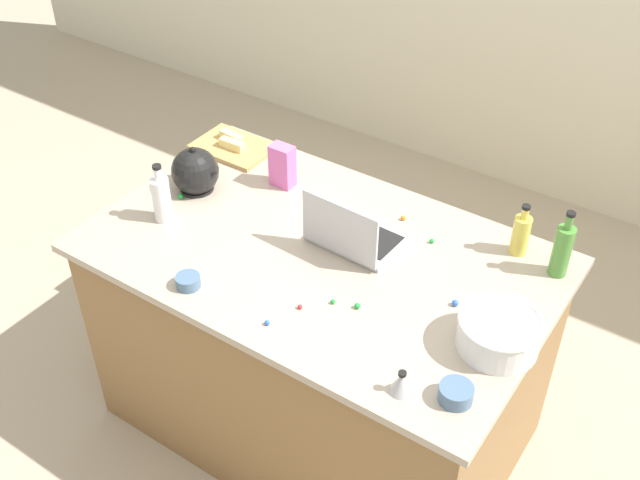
% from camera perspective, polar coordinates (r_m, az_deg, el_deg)
% --- Properties ---
extents(ground_plane, '(12.00, 12.00, 0.00)m').
position_cam_1_polar(ground_plane, '(3.30, -0.00, -13.03)').
color(ground_plane, '#B7A88E').
extents(island_counter, '(1.59, 0.99, 0.90)m').
position_cam_1_polar(island_counter, '(2.96, -0.00, -7.58)').
color(island_counter, olive).
rests_on(island_counter, ground).
extents(laptop, '(0.32, 0.24, 0.22)m').
position_cam_1_polar(laptop, '(2.66, 2.39, 0.39)').
color(laptop, '#B7B7BC').
rests_on(laptop, island_counter).
extents(mixing_bowl_large, '(0.25, 0.25, 0.11)m').
position_cam_1_polar(mixing_bowl_large, '(2.35, 13.05, -6.64)').
color(mixing_bowl_large, white).
rests_on(mixing_bowl_large, island_counter).
extents(bottle_oil, '(0.06, 0.06, 0.20)m').
position_cam_1_polar(bottle_oil, '(2.69, 14.58, 0.44)').
color(bottle_oil, '#DBC64C').
rests_on(bottle_oil, island_counter).
extents(bottle_vinegar, '(0.07, 0.07, 0.23)m').
position_cam_1_polar(bottle_vinegar, '(2.81, -11.59, 3.05)').
color(bottle_vinegar, white).
rests_on(bottle_vinegar, island_counter).
extents(bottle_olive, '(0.06, 0.06, 0.25)m').
position_cam_1_polar(bottle_olive, '(2.63, 17.41, -0.67)').
color(bottle_olive, '#4C8C38').
rests_on(bottle_olive, island_counter).
extents(kettle, '(0.21, 0.18, 0.20)m').
position_cam_1_polar(kettle, '(2.95, -9.17, 4.99)').
color(kettle, black).
rests_on(kettle, island_counter).
extents(cutting_board, '(0.31, 0.22, 0.02)m').
position_cam_1_polar(cutting_board, '(3.22, -6.37, 6.83)').
color(cutting_board, tan).
rests_on(cutting_board, island_counter).
extents(butter_stick_left, '(0.11, 0.04, 0.04)m').
position_cam_1_polar(butter_stick_left, '(3.18, -6.49, 7.01)').
color(butter_stick_left, '#F4E58C').
rests_on(butter_stick_left, cutting_board).
extents(butter_stick_right, '(0.11, 0.05, 0.04)m').
position_cam_1_polar(butter_stick_right, '(3.23, -6.53, 7.55)').
color(butter_stick_right, '#F4E58C').
rests_on(butter_stick_right, cutting_board).
extents(ramekin_small, '(0.08, 0.08, 0.04)m').
position_cam_1_polar(ramekin_small, '(2.54, -9.69, -3.02)').
color(ramekin_small, slate).
rests_on(ramekin_small, island_counter).
extents(ramekin_medium, '(0.10, 0.10, 0.05)m').
position_cam_1_polar(ramekin_medium, '(2.21, 9.97, -11.07)').
color(ramekin_medium, slate).
rests_on(ramekin_medium, island_counter).
extents(kitchen_timer, '(0.07, 0.07, 0.08)m').
position_cam_1_polar(kitchen_timer, '(2.20, 6.02, -10.40)').
color(kitchen_timer, '#B2B2B7').
rests_on(kitchen_timer, island_counter).
extents(candy_bag, '(0.09, 0.06, 0.17)m').
position_cam_1_polar(candy_bag, '(2.94, -2.79, 5.48)').
color(candy_bag, pink).
rests_on(candy_bag, island_counter).
extents(candy_0, '(0.02, 0.02, 0.02)m').
position_cam_1_polar(candy_0, '(2.44, 2.76, -4.87)').
color(candy_0, green).
rests_on(candy_0, island_counter).
extents(candy_1, '(0.02, 0.02, 0.02)m').
position_cam_1_polar(candy_1, '(2.72, 8.24, -0.07)').
color(candy_1, green).
rests_on(candy_1, island_counter).
extents(candy_2, '(0.02, 0.02, 0.02)m').
position_cam_1_polar(candy_2, '(2.46, 0.96, -4.55)').
color(candy_2, green).
rests_on(candy_2, island_counter).
extents(candy_3, '(0.02, 0.02, 0.02)m').
position_cam_1_polar(candy_3, '(2.95, -10.24, 3.19)').
color(candy_3, green).
rests_on(candy_3, island_counter).
extents(candy_4, '(0.02, 0.02, 0.02)m').
position_cam_1_polar(candy_4, '(2.81, 6.14, 1.63)').
color(candy_4, orange).
rests_on(candy_4, island_counter).
extents(candy_5, '(0.02, 0.02, 0.02)m').
position_cam_1_polar(candy_5, '(2.48, 9.93, -4.59)').
color(candy_5, blue).
rests_on(candy_5, island_counter).
extents(candy_6, '(0.02, 0.02, 0.02)m').
position_cam_1_polar(candy_6, '(2.39, -3.92, -6.10)').
color(candy_6, blue).
rests_on(candy_6, island_counter).
extents(candy_7, '(0.02, 0.02, 0.02)m').
position_cam_1_polar(candy_7, '(2.86, -11.86, 1.61)').
color(candy_7, green).
rests_on(candy_7, island_counter).
extents(candy_8, '(0.02, 0.02, 0.02)m').
position_cam_1_polar(candy_8, '(2.44, -1.49, -4.94)').
color(candy_8, red).
rests_on(candy_8, island_counter).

